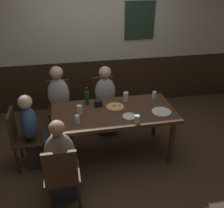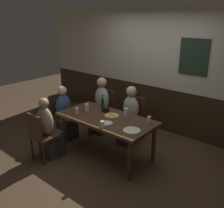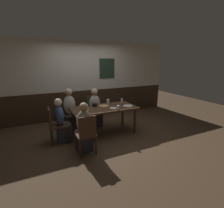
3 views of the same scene
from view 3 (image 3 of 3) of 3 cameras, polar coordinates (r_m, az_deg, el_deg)
The scene contains 21 objects.
ground_plane at distance 4.82m, azimuth -2.59°, elevation -9.66°, with size 12.00×12.00×0.00m, color #4C3826.
wall_back at distance 5.99m, azimuth -8.95°, elevation 7.91°, with size 6.40×0.13×2.60m.
dining_table at distance 4.59m, azimuth -2.68°, elevation -2.14°, with size 1.73×0.85×0.74m.
chair_mid_far at distance 5.39m, azimuth -6.17°, elevation -1.47°, with size 0.40×0.40×0.88m.
chair_left_near at distance 3.65m, azimuth -8.55°, elevation -9.42°, with size 0.40×0.40×0.88m.
chair_head_west at distance 4.33m, azimuth -18.53°, elevation -6.16°, with size 0.40×0.40×0.88m.
chair_left_far at distance 5.20m, azimuth -14.10°, elevation -2.43°, with size 0.40×0.40×0.88m.
person_mid_far at distance 5.24m, azimuth -5.57°, elevation -2.02°, with size 0.34×0.37×1.15m.
person_left_near at distance 3.81m, azimuth -9.28°, elevation -8.93°, with size 0.34×0.37×1.12m.
person_head_west at distance 4.36m, azimuth -16.35°, elevation -6.36°, with size 0.37×0.34×1.10m.
person_left_far at distance 5.04m, azimuth -13.73°, elevation -2.74°, with size 0.34×0.37×1.20m.
pizza at distance 4.66m, azimuth -2.73°, elevation -0.66°, with size 0.26×0.26×0.03m.
tumbler_water at distance 5.08m, azimuth 3.29°, elevation 1.07°, with size 0.06×0.06×0.11m.
pint_glass_pale at distance 4.19m, azimuth -8.20°, elevation -2.00°, with size 0.06×0.06×0.11m.
highball_clear at distance 4.87m, azimuth -1.33°, elevation 0.67°, with size 0.08×0.08×0.15m.
pint_glass_stout at distance 4.33m, azimuth 2.01°, elevation -1.31°, with size 0.07×0.07×0.11m.
pint_glass_amber at distance 4.40m, azimuth -8.45°, elevation -1.09°, with size 0.07×0.07×0.14m.
beer_bottle_green at distance 4.68m, azimuth -7.94°, elevation 0.49°, with size 0.06×0.06×0.27m.
plate_white_large at distance 4.72m, azimuth 5.33°, elevation -0.60°, with size 0.27×0.27×0.01m, color white.
plate_white_small at distance 4.47m, azimuth 0.34°, elevation -1.39°, with size 0.19×0.19×0.01m, color white.
condiment_caddy at distance 4.66m, azimuth -5.82°, elevation -0.30°, with size 0.11×0.09×0.09m, color black.
Camera 3 is at (-1.71, -4.05, 1.96)m, focal length 27.47 mm.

